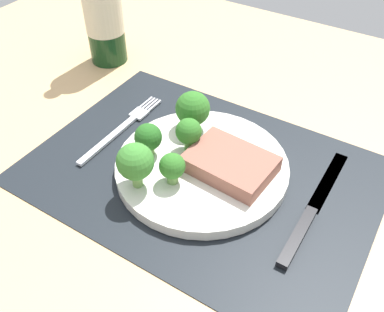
{
  "coord_description": "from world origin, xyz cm",
  "views": [
    {
      "loc": [
        21.62,
        -37.26,
        42.6
      ],
      "look_at": [
        -1.89,
        0.4,
        1.9
      ],
      "focal_mm": 39.69,
      "sensor_mm": 36.0,
      "label": 1
    }
  ],
  "objects_px": {
    "plate": "(202,167)",
    "knife": "(310,213)",
    "steak": "(230,164)",
    "fork": "(122,128)",
    "wine_bottle": "(102,4)"
  },
  "relations": [
    {
      "from": "fork",
      "to": "wine_bottle",
      "type": "bearing_deg",
      "value": 133.13
    },
    {
      "from": "fork",
      "to": "knife",
      "type": "height_order",
      "value": "knife"
    },
    {
      "from": "steak",
      "to": "wine_bottle",
      "type": "relative_size",
      "value": 0.38
    },
    {
      "from": "wine_bottle",
      "to": "plate",
      "type": "bearing_deg",
      "value": -28.96
    },
    {
      "from": "wine_bottle",
      "to": "knife",
      "type": "bearing_deg",
      "value": -19.68
    },
    {
      "from": "steak",
      "to": "fork",
      "type": "height_order",
      "value": "steak"
    },
    {
      "from": "plate",
      "to": "wine_bottle",
      "type": "xyz_separation_m",
      "value": [
        -0.32,
        0.18,
        0.1
      ]
    },
    {
      "from": "plate",
      "to": "steak",
      "type": "distance_m",
      "value": 0.04
    },
    {
      "from": "plate",
      "to": "steak",
      "type": "relative_size",
      "value": 2.13
    },
    {
      "from": "plate",
      "to": "knife",
      "type": "distance_m",
      "value": 0.16
    },
    {
      "from": "steak",
      "to": "wine_bottle",
      "type": "bearing_deg",
      "value": 154.81
    },
    {
      "from": "knife",
      "to": "wine_bottle",
      "type": "relative_size",
      "value": 0.76
    },
    {
      "from": "fork",
      "to": "plate",
      "type": "bearing_deg",
      "value": -7.18
    },
    {
      "from": "steak",
      "to": "plate",
      "type": "bearing_deg",
      "value": -168.96
    },
    {
      "from": "fork",
      "to": "knife",
      "type": "relative_size",
      "value": 0.83
    }
  ]
}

